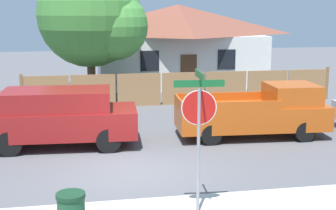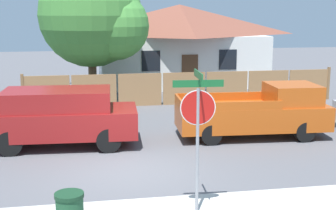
{
  "view_description": "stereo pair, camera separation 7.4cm",
  "coord_description": "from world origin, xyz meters",
  "px_view_note": "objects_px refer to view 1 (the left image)",
  "views": [
    {
      "loc": [
        -1.2,
        -12.28,
        4.34
      ],
      "look_at": [
        1.24,
        1.04,
        1.6
      ],
      "focal_mm": 50.0,
      "sensor_mm": 36.0,
      "label": 1
    },
    {
      "loc": [
        -1.13,
        -12.3,
        4.34
      ],
      "look_at": [
        1.24,
        1.04,
        1.6
      ],
      "focal_mm": 50.0,
      "sensor_mm": 36.0,
      "label": 2
    }
  ],
  "objects_px": {
    "red_suv": "(60,116)",
    "orange_pickup": "(258,112)",
    "stop_sign": "(199,118)",
    "house": "(178,43)",
    "oak_tree": "(95,18)"
  },
  "relations": [
    {
      "from": "house",
      "to": "red_suv",
      "type": "relative_size",
      "value": 2.08
    },
    {
      "from": "house",
      "to": "orange_pickup",
      "type": "bearing_deg",
      "value": -88.72
    },
    {
      "from": "orange_pickup",
      "to": "house",
      "type": "bearing_deg",
      "value": 94.54
    },
    {
      "from": "orange_pickup",
      "to": "stop_sign",
      "type": "distance_m",
      "value": 6.9
    },
    {
      "from": "orange_pickup",
      "to": "stop_sign",
      "type": "bearing_deg",
      "value": -118.66
    },
    {
      "from": "house",
      "to": "oak_tree",
      "type": "distance_m",
      "value": 7.05
    },
    {
      "from": "house",
      "to": "red_suv",
      "type": "distance_m",
      "value": 14.18
    },
    {
      "from": "orange_pickup",
      "to": "red_suv",
      "type": "bearing_deg",
      "value": -176.88
    },
    {
      "from": "orange_pickup",
      "to": "oak_tree",
      "type": "bearing_deg",
      "value": 127.19
    },
    {
      "from": "stop_sign",
      "to": "oak_tree",
      "type": "bearing_deg",
      "value": 101.22
    },
    {
      "from": "house",
      "to": "oak_tree",
      "type": "relative_size",
      "value": 1.55
    },
    {
      "from": "red_suv",
      "to": "orange_pickup",
      "type": "distance_m",
      "value": 6.71
    },
    {
      "from": "red_suv",
      "to": "orange_pickup",
      "type": "bearing_deg",
      "value": 3.12
    },
    {
      "from": "red_suv",
      "to": "stop_sign",
      "type": "distance_m",
      "value": 6.66
    },
    {
      "from": "orange_pickup",
      "to": "stop_sign",
      "type": "xyz_separation_m",
      "value": [
        -3.58,
        -5.76,
        1.26
      ]
    }
  ]
}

